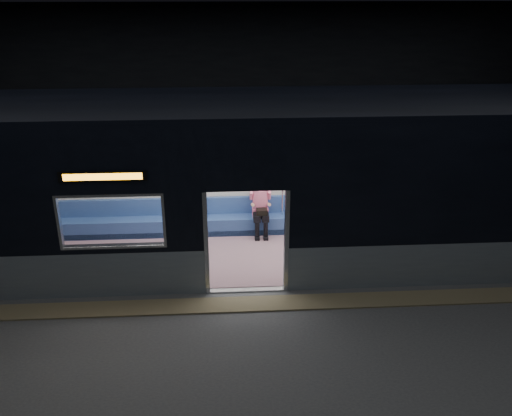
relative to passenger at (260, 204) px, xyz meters
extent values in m
cube|color=#47494C|center=(-0.44, -3.55, -0.78)|extent=(24.00, 14.00, 0.01)
cube|color=black|center=(-0.44, -3.55, 4.21)|extent=(24.00, 14.00, 0.04)
cube|color=black|center=(-0.44, 3.43, 1.73)|extent=(24.00, 0.04, 5.00)
cube|color=#8C7F59|center=(-0.44, -3.00, -0.76)|extent=(22.80, 0.50, 0.03)
cube|color=gray|center=(4.41, -2.49, -0.32)|extent=(8.30, 0.12, 0.90)
cube|color=black|center=(4.41, -2.49, 1.28)|extent=(8.30, 0.12, 2.30)
cube|color=black|center=(-0.44, -2.49, 1.85)|extent=(1.40, 0.12, 1.15)
cube|color=#B7BABC|center=(-1.18, -2.49, 0.25)|extent=(0.08, 0.14, 2.05)
cube|color=#B7BABC|center=(0.30, -2.49, 0.25)|extent=(0.08, 0.14, 2.05)
cube|color=black|center=(-2.89, -2.57, 1.62)|extent=(1.50, 0.04, 0.18)
cube|color=orange|center=(-2.89, -2.58, 1.62)|extent=(1.34, 0.03, 0.12)
cube|color=beige|center=(-0.44, 0.39, 0.83)|extent=(18.00, 0.12, 3.20)
cube|color=black|center=(-0.44, -1.05, 2.50)|extent=(18.00, 3.00, 0.15)
cube|color=gray|center=(-0.44, -1.05, -0.75)|extent=(17.76, 2.76, 0.04)
cube|color=beige|center=(-0.44, -1.05, 1.58)|extent=(17.76, 2.76, 0.10)
cube|color=#2D4684|center=(-0.44, 0.07, -0.53)|extent=(11.00, 0.48, 0.41)
cube|color=#2D4684|center=(-0.44, 0.26, -0.12)|extent=(11.00, 0.10, 0.40)
cube|color=#70515A|center=(-3.74, -2.14, -0.53)|extent=(4.40, 0.48, 0.41)
cube|color=#70515A|center=(2.86, -2.14, -0.53)|extent=(4.40, 0.48, 0.41)
cylinder|color=silver|center=(-1.39, -2.18, 0.40)|extent=(0.04, 0.04, 2.26)
cylinder|color=silver|center=(-1.39, 0.08, 0.40)|extent=(0.04, 0.04, 2.26)
cylinder|color=silver|center=(0.51, -2.18, 0.40)|extent=(0.04, 0.04, 2.26)
cylinder|color=silver|center=(0.51, 0.08, 0.40)|extent=(0.04, 0.04, 2.26)
cylinder|color=silver|center=(-0.44, 0.03, 1.18)|extent=(11.00, 0.03, 0.03)
cube|color=black|center=(-0.10, -0.14, -0.25)|extent=(0.16, 0.44, 0.15)
cube|color=black|center=(0.10, -0.14, -0.25)|extent=(0.16, 0.44, 0.15)
cylinder|color=black|center=(-0.10, -0.34, -0.52)|extent=(0.10, 0.10, 0.43)
cylinder|color=black|center=(0.10, -0.34, -0.52)|extent=(0.10, 0.10, 0.43)
cube|color=pink|center=(0.00, 0.04, -0.23)|extent=(0.37, 0.20, 0.19)
cylinder|color=pink|center=(0.00, 0.07, 0.09)|extent=(0.38, 0.38, 0.48)
sphere|color=tan|center=(0.00, 0.05, 0.44)|extent=(0.19, 0.19, 0.19)
sphere|color=black|center=(0.00, 0.09, 0.47)|extent=(0.20, 0.20, 0.20)
cube|color=black|center=(0.02, -0.21, -0.11)|extent=(0.27, 0.24, 0.12)
cube|color=white|center=(4.56, 0.31, 0.69)|extent=(0.96, 0.03, 0.62)
camera|label=1|loc=(-0.83, -11.44, 4.66)|focal=38.00mm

